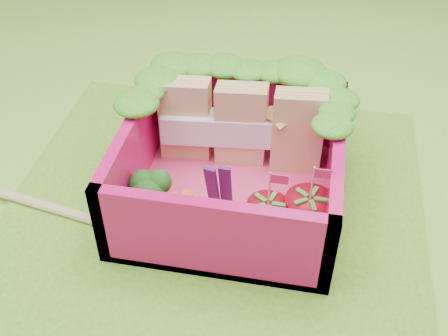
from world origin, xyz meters
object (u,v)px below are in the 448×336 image
object	(u,v)px
strawberry_left	(267,219)
bento_box	(232,166)
chopsticks	(34,202)
sandwich_stack	(242,126)
strawberry_right	(308,217)
broccoli	(148,192)

from	to	relation	value
strawberry_left	bento_box	bearing A→B (deg)	130.07
chopsticks	sandwich_stack	bearing A→B (deg)	27.32
bento_box	strawberry_right	xyz separation A→B (m)	(0.49, -0.27, -0.08)
broccoli	strawberry_left	distance (m)	0.72
bento_box	strawberry_left	size ratio (longest dim) A/B	2.68
strawberry_left	sandwich_stack	bearing A→B (deg)	111.46
strawberry_right	strawberry_left	bearing A→B (deg)	-168.82
sandwich_stack	chopsticks	bearing A→B (deg)	-152.68
strawberry_left	broccoli	bearing A→B (deg)	176.44
bento_box	strawberry_left	bearing A→B (deg)	-49.93
bento_box	chopsticks	size ratio (longest dim) A/B	0.57
broccoli	strawberry_right	size ratio (longest dim) A/B	0.60
bento_box	sandwich_stack	bearing A→B (deg)	88.99
sandwich_stack	bento_box	bearing A→B (deg)	-91.01
bento_box	chopsticks	world-z (taller)	bento_box
sandwich_stack	strawberry_right	distance (m)	0.79
sandwich_stack	chopsticks	size ratio (longest dim) A/B	0.47
bento_box	broccoli	xyz separation A→B (m)	(-0.45, -0.27, -0.05)
broccoli	chopsticks	xyz separation A→B (m)	(-0.76, -0.02, -0.21)
strawberry_left	strawberry_right	distance (m)	0.23
broccoli	strawberry_right	bearing A→B (deg)	0.01
sandwich_stack	broccoli	size ratio (longest dim) A/B	3.47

